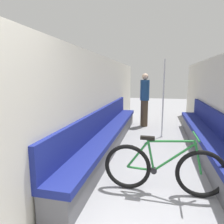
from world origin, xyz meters
TOP-DOWN VIEW (x-y plane):
  - wall_left at (-1.33, 3.36)m, footprint 0.10×9.92m
  - wall_right at (1.33, 3.36)m, footprint 0.10×9.92m
  - bench_seat_row_left at (-1.08, 3.29)m, footprint 0.45×5.35m
  - bench_seat_row_right at (1.08, 3.29)m, footprint 0.45×5.35m
  - bicycle at (0.11, 1.64)m, footprint 1.69×0.46m
  - grab_pole_near at (0.15, 4.44)m, footprint 0.08×0.08m
  - passenger_standing at (-0.42, 5.61)m, footprint 0.30×0.30m

SIDE VIEW (x-z plane):
  - bench_seat_row_left at x=-1.08m, z-range -0.16..0.78m
  - bench_seat_row_right at x=1.08m, z-range -0.16..0.78m
  - bicycle at x=0.11m, z-range -0.08..0.80m
  - passenger_standing at x=-0.42m, z-range 0.03..1.80m
  - grab_pole_near at x=0.15m, z-range -0.03..2.08m
  - wall_left at x=-1.33m, z-range 0.00..2.13m
  - wall_right at x=1.33m, z-range 0.00..2.13m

